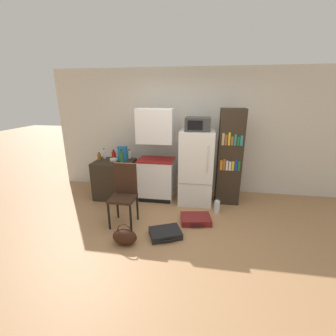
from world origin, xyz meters
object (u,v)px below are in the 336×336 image
bottle_green_tall (122,158)px  bottle_milk_white (129,155)px  bookshelf (229,157)px  kitchen_hutch (156,159)px  refrigerator (196,168)px  side_table (115,179)px  bottle_clear_short (104,154)px  chair (124,189)px  cereal_box (123,154)px  water_bottle_front (217,206)px  suitcase_large_flat (196,219)px  suitcase_small_flat (165,233)px  bottle_ketchup_red (114,155)px  handbag (125,237)px  bottle_amber_beer (99,157)px  bowl (114,160)px  microwave (198,124)px

bottle_green_tall → bottle_milk_white: 0.38m
bookshelf → kitchen_hutch: bearing=-177.3°
refrigerator → side_table: bearing=-179.3°
bottle_clear_short → bottle_milk_white: size_ratio=1.06×
kitchen_hutch → chair: kitchen_hutch is taller
refrigerator → bottle_milk_white: size_ratio=7.34×
bookshelf → cereal_box: 2.14m
side_table → cereal_box: (0.18, 0.05, 0.55)m
water_bottle_front → kitchen_hutch: bearing=159.7°
suitcase_large_flat → suitcase_small_flat: size_ratio=0.98×
bottle_clear_short → suitcase_small_flat: size_ratio=0.37×
bottle_ketchup_red → refrigerator: bearing=-4.7°
chair → handbag: size_ratio=2.85×
refrigerator → cereal_box: bearing=178.8°
bottle_amber_beer → bottle_clear_short: bearing=68.9°
bowl → handbag: (0.75, -1.59, -0.69)m
bottle_clear_short → bottle_milk_white: bearing=6.3°
chair → bowl: bearing=120.5°
bookshelf → bottle_ketchup_red: size_ratio=9.47×
bottle_green_tall → bottle_clear_short: bearing=147.7°
refrigerator → cereal_box: 1.52m
chair → suitcase_small_flat: chair is taller
chair → bottle_ketchup_red: bearing=119.4°
bottle_ketchup_red → water_bottle_front: bottle_ketchup_red is taller
bottle_ketchup_red → suitcase_large_flat: (1.80, -0.95, -0.82)m
chair → water_bottle_front: chair is taller
refrigerator → bottle_green_tall: refrigerator is taller
bottle_ketchup_red → bottle_milk_white: (0.32, 0.08, 0.00)m
cereal_box → bottle_clear_short: bearing=164.3°
side_table → bowl: size_ratio=4.99×
side_table → suitcase_large_flat: size_ratio=1.43×
kitchen_hutch → suitcase_large_flat: 1.45m
kitchen_hutch → bottle_ketchup_red: (-0.94, 0.10, 0.02)m
microwave → refrigerator: bearing=74.6°
bottle_ketchup_red → bottle_milk_white: bearing=14.3°
bowl → chair: size_ratio=0.16×
bottle_ketchup_red → cereal_box: size_ratio=0.65×
refrigerator → water_bottle_front: 0.84m
microwave → bottle_green_tall: (-1.46, -0.16, -0.67)m
side_table → cereal_box: 0.58m
handbag → bottle_amber_beer: bearing=123.8°
refrigerator → microwave: bearing=-105.4°
kitchen_hutch → suitcase_large_flat: kitchen_hutch is taller
side_table → bottle_green_tall: bearing=-31.7°
bottle_amber_beer → suitcase_large_flat: (2.07, -0.83, -0.81)m
bottle_milk_white → bottle_green_tall: bearing=-94.6°
water_bottle_front → bottle_green_tall: bearing=172.3°
side_table → kitchen_hutch: (0.88, 0.06, 0.46)m
kitchen_hutch → bottle_ketchup_red: kitchen_hutch is taller
kitchen_hutch → bookshelf: bearing=2.7°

